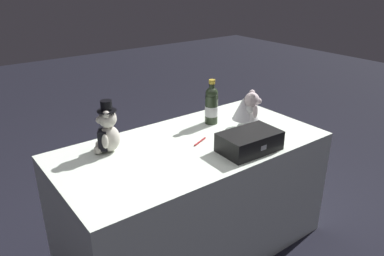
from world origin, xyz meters
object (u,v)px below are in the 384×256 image
object	(u,v)px
signing_pen	(200,141)
gift_case_black	(249,141)
champagne_bottle	(211,105)
teddy_bear_bride	(249,112)
teddy_bear_groom	(107,132)

from	to	relation	value
signing_pen	gift_case_black	xyz separation A→B (m)	(0.15, -0.25, 0.05)
champagne_bottle	gift_case_black	xyz separation A→B (m)	(-0.09, -0.43, -0.07)
teddy_bear_bride	champagne_bottle	distance (m)	0.25
teddy_bear_bride	gift_case_black	bearing A→B (deg)	-133.80
teddy_bear_groom	teddy_bear_bride	distance (m)	0.88
signing_pen	champagne_bottle	bearing A→B (deg)	38.66
teddy_bear_groom	gift_case_black	size ratio (longest dim) A/B	0.86
champagne_bottle	signing_pen	world-z (taller)	champagne_bottle
champagne_bottle	signing_pen	distance (m)	0.33
teddy_bear_bride	signing_pen	world-z (taller)	teddy_bear_bride
champagne_bottle	signing_pen	size ratio (longest dim) A/B	2.36
signing_pen	gift_case_black	distance (m)	0.29
teddy_bear_bride	signing_pen	distance (m)	0.38
teddy_bear_bride	champagne_bottle	world-z (taller)	champagne_bottle
champagne_bottle	gift_case_black	size ratio (longest dim) A/B	0.85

